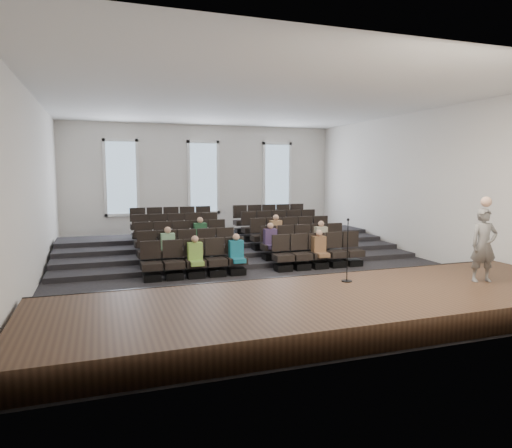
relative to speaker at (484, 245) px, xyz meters
The scene contains 14 objects.
ground 6.48m from the speaker, 125.37° to the left, with size 14.00×14.00×0.00m, color black.
ceiling 7.33m from the speaker, 125.37° to the left, with size 12.00×14.00×0.02m, color white.
wall_back 12.79m from the speaker, 106.76° to the left, with size 12.00×0.04×5.00m, color silver.
wall_front 4.27m from the speaker, 153.26° to the right, with size 12.00×0.04×5.00m, color silver.
wall_left 11.05m from the speaker, 151.92° to the left, with size 0.04×14.00×5.00m, color silver.
wall_right 5.80m from the speaker, 65.57° to the left, with size 0.04×14.00×5.00m, color silver.
stage 3.83m from the speaker, behind, with size 11.80×3.60×0.50m, color #432D1C.
stage_lip 4.24m from the speaker, 153.37° to the left, with size 11.80×0.06×0.52m, color black.
risers 9.18m from the speaker, 113.75° to the left, with size 11.80×4.80×0.60m.
seating_rows 7.68m from the speaker, 118.68° to the left, with size 6.80×4.70×1.67m.
windows 12.74m from the speaker, 106.85° to the left, with size 8.44×0.10×3.24m.
audience 6.63m from the speaker, 123.76° to the left, with size 5.45×2.64×1.10m.
speaker is the anchor object (origin of this frame).
mic_stand 3.06m from the speaker, 160.94° to the left, with size 0.24×0.24×1.43m.
Camera 1 is at (-4.40, -13.01, 2.95)m, focal length 32.00 mm.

